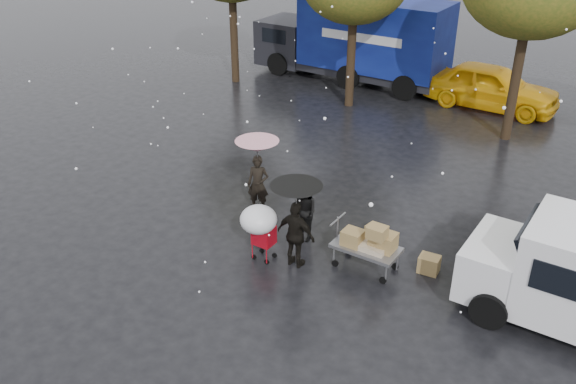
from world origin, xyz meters
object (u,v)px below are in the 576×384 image
Objects in this scene: vendor_cart at (370,242)px; shopping_cart at (259,222)px; yellow_taxi at (491,86)px; person_pink at (258,184)px; blue_truck at (356,40)px; person_black at (296,235)px.

shopping_cart is at bearing -153.60° from vendor_cart.
vendor_cart is 12.13m from yellow_taxi.
vendor_cart is 1.04× the size of shopping_cart.
person_pink is at bearing 167.27° from vendor_cart.
person_pink reaches higher than vendor_cart.
blue_truck is at bearing 88.53° from yellow_taxi.
vendor_cart is 0.31× the size of yellow_taxi.
blue_truck reaches higher than person_pink.
blue_truck is at bearing 85.37° from person_pink.
blue_truck is 5.98m from yellow_taxi.
yellow_taxi is at bearing -92.10° from person_black.
yellow_taxi is (0.49, 12.85, 0.03)m from person_black.
blue_truck reaches higher than yellow_taxi.
blue_truck is 1.68× the size of yellow_taxi.
person_pink is at bearing 126.65° from shopping_cart.
person_pink reaches higher than shopping_cart.
yellow_taxi is at bearing 56.34° from person_pink.
person_pink is 2.42m from shopping_cart.
yellow_taxi is at bearing -2.40° from blue_truck.
person_pink is 0.32× the size of yellow_taxi.
blue_truck is (-5.41, 13.10, 0.95)m from person_black.
blue_truck is (-3.22, 11.51, 0.97)m from person_pink.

